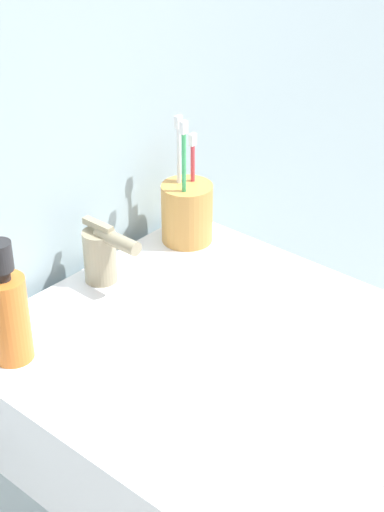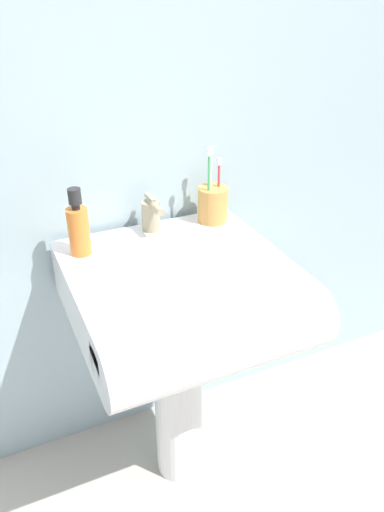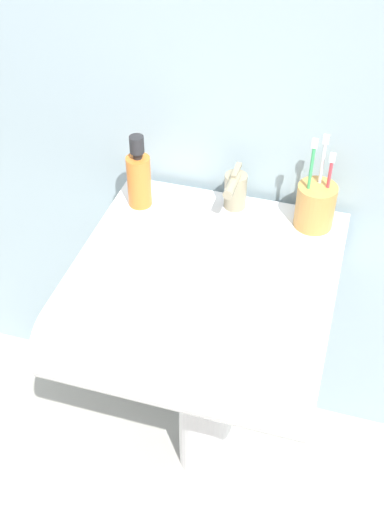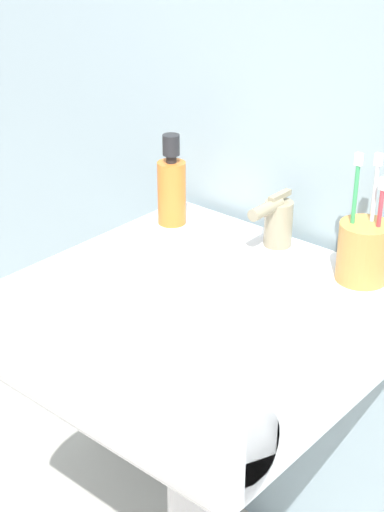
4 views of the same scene
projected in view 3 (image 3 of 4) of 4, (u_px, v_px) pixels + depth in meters
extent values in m
plane|color=#ADA89E|center=(204.00, 457.00, 1.83)|extent=(6.00, 6.00, 0.00)
cylinder|color=white|center=(206.00, 392.00, 1.63)|extent=(0.14, 0.14, 0.60)
cube|color=white|center=(208.00, 285.00, 1.38)|extent=(0.53, 0.48, 0.15)
cylinder|color=white|center=(175.00, 368.00, 1.21)|extent=(0.53, 0.15, 0.15)
cylinder|color=tan|center=(235.00, 191.00, 1.44)|extent=(0.05, 0.05, 0.08)
cylinder|color=tan|center=(232.00, 185.00, 1.39)|extent=(0.02, 0.08, 0.02)
cube|color=tan|center=(236.00, 171.00, 1.41)|extent=(0.01, 0.06, 0.01)
cylinder|color=#D19347|center=(315.00, 206.00, 1.39)|extent=(0.09, 0.09, 0.10)
cylinder|color=#3FB266|center=(309.00, 185.00, 1.35)|extent=(0.01, 0.01, 0.19)
cube|color=white|center=(315.00, 143.00, 1.28)|extent=(0.01, 0.01, 0.02)
cylinder|color=#D83F4C|center=(327.00, 191.00, 1.36)|extent=(0.01, 0.01, 0.15)
cube|color=white|center=(333.00, 158.00, 1.30)|extent=(0.01, 0.01, 0.02)
cylinder|color=white|center=(320.00, 180.00, 1.36)|extent=(0.01, 0.01, 0.18)
cube|color=white|center=(326.00, 139.00, 1.30)|extent=(0.01, 0.01, 0.02)
cylinder|color=orange|center=(139.00, 181.00, 1.44)|extent=(0.05, 0.05, 0.12)
cylinder|color=#262628|center=(137.00, 155.00, 1.39)|extent=(0.02, 0.02, 0.01)
cylinder|color=#262628|center=(137.00, 144.00, 1.38)|extent=(0.03, 0.03, 0.04)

